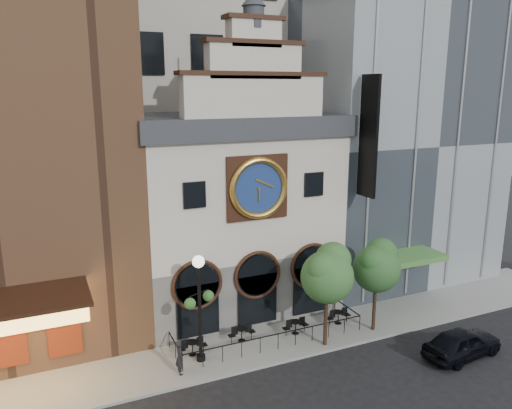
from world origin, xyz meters
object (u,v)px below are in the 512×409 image
object	(u,v)px
bistro_1	(242,333)
bistro_3	(338,316)
tree_left	(328,272)
car_right	(462,343)
pedestrian	(180,357)
bistro_2	(295,326)
tree_right	(377,265)
lamppost	(199,297)
bistro_0	(192,347)

from	to	relation	value
bistro_1	bistro_3	xyz separation A→B (m)	(6.08, -0.41, 0.00)
bistro_3	tree_left	size ratio (longest dim) A/B	0.28
bistro_1	bistro_3	world-z (taller)	same
car_right	pedestrian	distance (m)	14.74
bistro_2	pedestrian	size ratio (longest dim) A/B	0.91
tree_right	lamppost	bearing A→B (deg)	175.41
bistro_2	bistro_1	bearing A→B (deg)	171.27
car_right	bistro_1	bearing A→B (deg)	53.33
bistro_3	bistro_2	bearing A→B (deg)	-178.68
tree_left	lamppost	bearing A→B (deg)	170.02
bistro_0	bistro_2	bearing A→B (deg)	-1.58
pedestrian	tree_right	world-z (taller)	tree_right
car_right	tree_right	size ratio (longest dim) A/B	0.86
car_right	tree_left	bearing A→B (deg)	51.60
pedestrian	tree_left	bearing A→B (deg)	-91.88
bistro_2	tree_left	size ratio (longest dim) A/B	0.28
bistro_0	bistro_1	world-z (taller)	same
lamppost	tree_right	bearing A→B (deg)	-29.36
bistro_2	car_right	distance (m)	8.91
bistro_0	car_right	bearing A→B (deg)	-23.82
bistro_0	bistro_2	xyz separation A→B (m)	(6.07, -0.17, 0.00)
bistro_3	car_right	bearing A→B (deg)	-54.65
bistro_3	pedestrian	size ratio (longest dim) A/B	0.91
tree_left	bistro_0	bearing A→B (deg)	164.96
car_right	lamppost	bearing A→B (deg)	62.77
bistro_1	pedestrian	world-z (taller)	pedestrian
bistro_3	pedestrian	xyz separation A→B (m)	(-10.09, -1.33, 0.40)
bistro_2	tree_left	bearing A→B (deg)	-61.34
bistro_2	car_right	bearing A→B (deg)	-38.78
pedestrian	lamppost	world-z (taller)	lamppost
bistro_1	car_right	size ratio (longest dim) A/B	0.34
bistro_2	tree_right	size ratio (longest dim) A/B	0.29
lamppost	tree_left	size ratio (longest dim) A/B	1.00
lamppost	bistro_3	bearing A→B (deg)	-20.90
lamppost	tree_right	distance (m)	10.32
bistro_1	lamppost	distance (m)	4.21
bistro_0	tree_left	xyz separation A→B (m)	(7.01, -1.88, 3.71)
bistro_0	bistro_1	xyz separation A→B (m)	(2.94, 0.31, 0.00)
car_right	pedestrian	xyz separation A→B (m)	(-14.10, 4.31, 0.23)
bistro_3	lamppost	size ratio (longest dim) A/B	0.28
lamppost	bistro_0	bearing A→B (deg)	84.10
bistro_0	tree_left	distance (m)	8.15
bistro_3	tree_right	world-z (taller)	tree_right
bistro_1	pedestrian	bearing A→B (deg)	-156.47
bistro_3	tree_left	xyz separation A→B (m)	(-2.00, -1.78, 3.71)
tree_left	tree_right	world-z (taller)	tree_left
tree_left	tree_right	xyz separation A→B (m)	(3.51, 0.37, -0.22)
bistro_0	bistro_3	world-z (taller)	same
lamppost	bistro_1	bearing A→B (deg)	-4.33
bistro_2	tree_left	world-z (taller)	tree_left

